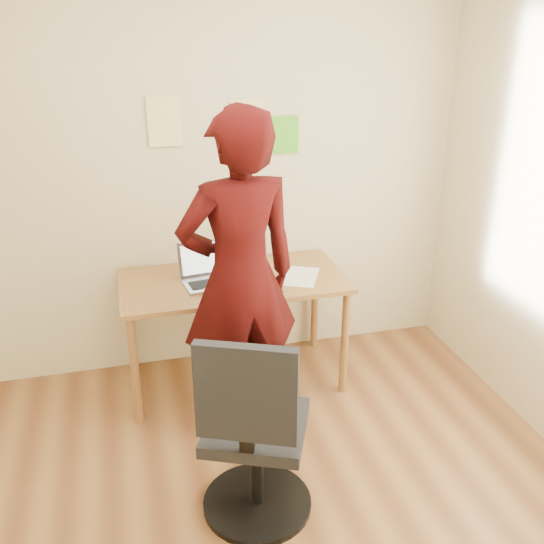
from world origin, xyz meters
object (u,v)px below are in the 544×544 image
object	(u,v)px
desk	(233,291)
person	(239,279)
laptop	(208,274)
office_chair	(254,442)
phone	(275,288)

from	to	relation	value
desk	person	distance (m)	0.53
laptop	person	distance (m)	0.48
laptop	office_chair	xyz separation A→B (m)	(0.01, -1.20, -0.35)
phone	person	bearing A→B (deg)	-134.82
phone	desk	bearing A→B (deg)	140.03
desk	phone	world-z (taller)	phone
laptop	person	world-z (taller)	person
desk	phone	bearing A→B (deg)	-43.64
phone	office_chair	distance (m)	1.10
phone	office_chair	size ratio (longest dim) A/B	0.13
laptop	office_chair	bearing A→B (deg)	-97.64
laptop	office_chair	size ratio (longest dim) A/B	0.34
office_chair	laptop	bearing A→B (deg)	114.01
desk	person	xyz separation A→B (m)	(-0.05, -0.45, 0.28)
phone	person	world-z (taller)	person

